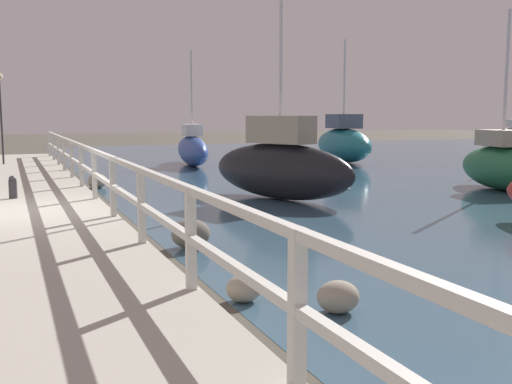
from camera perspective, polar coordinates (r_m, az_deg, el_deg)
ground_plane at (r=12.33m, az=-21.88°, el=-3.06°), size 120.00×120.00×0.00m
dock_walkway at (r=12.31m, az=-21.91°, el=-2.40°), size 3.50×36.00×0.29m
railing at (r=12.32m, az=-14.42°, el=2.05°), size 0.10×32.50×1.10m
boulder_upstream at (r=9.61m, az=-6.24°, el=-3.98°), size 0.62×0.56×0.47m
boulder_far_strip at (r=6.58m, az=7.82°, el=-9.86°), size 0.47×0.42×0.35m
boulder_near_dock at (r=18.08m, az=-14.88°, el=1.04°), size 0.56×0.50×0.42m
boulder_water_edge at (r=6.89m, az=-1.17°, el=-9.18°), size 0.41×0.37×0.31m
mooring_bollard at (r=14.21m, az=-22.15°, el=0.45°), size 0.18×0.18×0.51m
dock_lamp at (r=24.34m, az=-23.20°, el=8.40°), size 0.28×0.28×3.37m
sailboat_teal at (r=27.47m, az=8.31°, el=4.66°), size 2.59×5.68×5.44m
sailboat_blue at (r=25.46m, az=-6.08°, el=4.09°), size 1.68×5.37×4.78m
sailboat_green at (r=18.39m, az=22.37°, el=2.43°), size 2.02×3.71×5.01m
sailboat_black at (r=15.05m, az=2.34°, el=2.56°), size 2.69×4.60×8.21m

